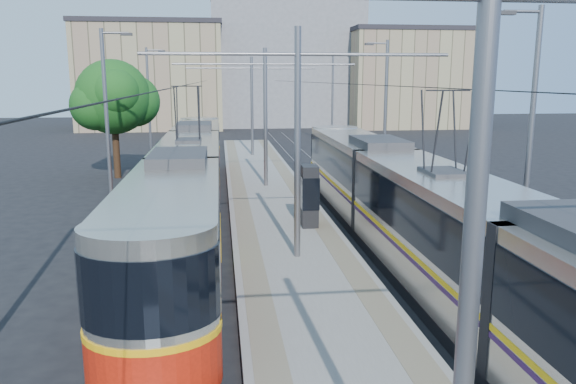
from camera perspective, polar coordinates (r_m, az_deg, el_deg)
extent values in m
cube|color=gray|center=(26.51, -1.72, -0.84)|extent=(4.00, 50.00, 0.30)
cube|color=gray|center=(26.39, -4.86, -0.59)|extent=(0.70, 50.00, 0.01)
cube|color=gray|center=(26.65, 1.39, -0.44)|extent=(0.70, 50.00, 0.01)
cube|color=gray|center=(26.51, -11.05, -1.35)|extent=(0.07, 70.00, 0.03)
cube|color=gray|center=(26.45, -7.95, -1.28)|extent=(0.07, 70.00, 0.03)
cube|color=gray|center=(26.95, 4.40, -0.96)|extent=(0.07, 70.00, 0.03)
cube|color=gray|center=(27.26, 7.36, -0.88)|extent=(0.07, 70.00, 0.03)
cube|color=black|center=(23.69, -9.80, -2.38)|extent=(2.30, 28.43, 0.40)
cube|color=#B1ADA2|center=(23.35, -9.94, 1.55)|extent=(2.40, 26.83, 2.90)
cube|color=black|center=(23.27, -9.98, 2.77)|extent=(2.43, 26.83, 1.30)
cube|color=#E5A10C|center=(23.42, -9.91, 0.59)|extent=(2.43, 26.83, 0.12)
cube|color=red|center=(23.52, -9.87, -0.61)|extent=(2.42, 26.83, 1.10)
cube|color=#2D2D30|center=(23.14, -10.08, 5.46)|extent=(1.68, 3.00, 0.30)
cube|color=black|center=(16.38, 14.95, -8.95)|extent=(2.30, 30.57, 0.40)
cube|color=beige|center=(15.89, 15.26, -3.36)|extent=(2.40, 28.97, 2.90)
cube|color=black|center=(15.77, 15.35, -1.60)|extent=(2.43, 28.97, 1.30)
cube|color=#E3B00B|center=(15.99, 15.18, -4.74)|extent=(2.43, 28.97, 0.12)
cube|color=#301343|center=(16.03, 15.16, -5.26)|extent=(2.43, 28.97, 0.10)
cube|color=#2D2D30|center=(15.57, 15.57, 2.35)|extent=(1.68, 3.00, 0.30)
cylinder|color=slate|center=(5.70, 17.97, -9.76)|extent=(0.20, 0.20, 7.00)
cylinder|color=slate|center=(17.08, 0.97, 4.73)|extent=(0.20, 0.20, 7.00)
cylinder|color=slate|center=(16.97, 1.00, 13.82)|extent=(9.20, 0.10, 0.10)
cylinder|color=slate|center=(28.96, -2.31, 7.50)|extent=(0.20, 0.20, 7.00)
cylinder|color=slate|center=(28.90, -2.35, 12.85)|extent=(9.20, 0.10, 0.10)
cylinder|color=slate|center=(40.91, -3.69, 8.65)|extent=(0.20, 0.20, 7.00)
cylinder|color=slate|center=(40.87, -3.74, 12.43)|extent=(9.20, 0.10, 0.10)
cylinder|color=black|center=(25.83, -9.91, 10.75)|extent=(0.02, 70.00, 0.02)
cylinder|color=black|center=(26.47, 6.14, 10.86)|extent=(0.02, 70.00, 0.02)
cylinder|color=slate|center=(27.35, -17.94, 7.14)|extent=(0.18, 0.18, 8.00)
cube|color=#2D2D30|center=(27.17, -16.09, 15.15)|extent=(0.50, 0.22, 0.12)
cylinder|color=slate|center=(43.15, -13.96, 8.75)|extent=(0.18, 0.18, 8.00)
cube|color=#2D2D30|center=(43.03, -12.71, 13.80)|extent=(0.50, 0.22, 0.12)
cylinder|color=slate|center=(19.54, 23.41, 5.24)|extent=(0.18, 0.18, 8.00)
cube|color=#2D2D30|center=(19.03, 21.36, 16.59)|extent=(0.50, 0.22, 0.12)
cylinder|color=slate|center=(34.28, 9.86, 8.30)|extent=(0.18, 0.18, 8.00)
cube|color=#2D2D30|center=(33.99, 8.24, 14.65)|extent=(0.50, 0.22, 0.12)
cylinder|color=slate|center=(49.81, 4.53, 9.37)|extent=(0.18, 0.18, 8.00)
cube|color=#2D2D30|center=(49.61, 3.32, 13.71)|extent=(0.50, 0.22, 0.12)
cube|color=black|center=(21.18, 2.19, -0.38)|extent=(0.64, 1.03, 2.31)
cube|color=black|center=(21.15, 2.19, 0.02)|extent=(0.68, 1.07, 1.21)
cylinder|color=#382314|center=(34.66, -17.02, 3.73)|extent=(0.39, 0.39, 2.86)
sphere|color=#123F13|center=(34.40, -17.35, 9.20)|extent=(4.30, 4.30, 4.30)
sphere|color=#123F13|center=(34.94, -15.36, 8.90)|extent=(3.04, 3.04, 3.04)
cube|color=tan|center=(69.22, -13.54, 11.19)|extent=(16.00, 12.00, 11.64)
cube|color=#262328|center=(69.49, -13.78, 16.19)|extent=(16.32, 12.24, 0.50)
cube|color=gray|center=(73.30, -0.40, 13.16)|extent=(18.00, 14.00, 15.90)
cube|color=tan|center=(70.43, 11.79, 11.03)|extent=(14.00, 10.00, 11.07)
cube|color=#262328|center=(70.64, 11.99, 15.72)|extent=(14.28, 10.20, 0.50)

